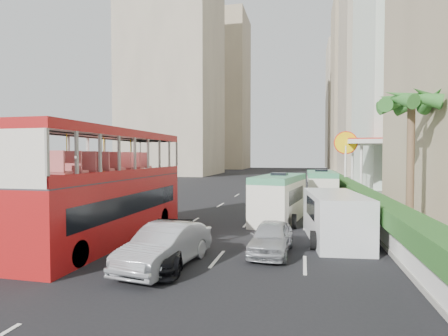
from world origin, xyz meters
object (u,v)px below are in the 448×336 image
(car_silver_lane_b, at_px, (271,253))
(double_decker_bus, at_px, (110,185))
(car_silver_lane_a, at_px, (166,267))
(panel_van_far, at_px, (323,186))
(car_black, at_px, (163,264))
(van_asset, at_px, (281,200))
(palm_tree, at_px, (410,166))
(shell_station, at_px, (378,167))
(minibus_far, at_px, (321,189))
(minibus_near, at_px, (279,198))
(panel_van_near, at_px, (335,217))

(car_silver_lane_b, bearing_deg, double_decker_bus, 177.78)
(car_silver_lane_a, distance_m, panel_van_far, 23.42)
(double_decker_bus, distance_m, car_silver_lane_a, 5.80)
(double_decker_bus, relative_size, car_black, 2.51)
(car_silver_lane_a, height_order, van_asset, same)
(double_decker_bus, bearing_deg, palm_tree, 16.16)
(car_black, xyz_separation_m, shell_station, (12.13, 26.01, 2.75))
(car_silver_lane_b, relative_size, palm_tree, 0.58)
(minibus_far, bearing_deg, shell_station, 59.23)
(double_decker_bus, distance_m, minibus_far, 16.43)
(van_asset, height_order, panel_van_far, panel_van_far)
(minibus_near, distance_m, shell_station, 18.88)
(minibus_far, height_order, shell_station, shell_station)
(car_silver_lane_a, bearing_deg, van_asset, 90.04)
(van_asset, relative_size, shell_station, 0.67)
(panel_van_far, bearing_deg, panel_van_near, -90.01)
(van_asset, bearing_deg, minibus_near, -91.70)
(van_asset, distance_m, minibus_far, 4.92)
(van_asset, height_order, shell_station, shell_station)
(panel_van_near, bearing_deg, minibus_near, 115.98)
(car_silver_lane_a, relative_size, minibus_near, 0.74)
(van_asset, bearing_deg, palm_tree, -65.25)
(shell_station, bearing_deg, minibus_near, -117.37)
(minibus_near, distance_m, panel_van_near, 5.20)
(car_black, xyz_separation_m, minibus_near, (3.47, 9.29, 1.36))
(car_black, height_order, minibus_far, minibus_far)
(car_silver_lane_b, xyz_separation_m, palm_tree, (6.30, 4.76, 3.38))
(minibus_far, xyz_separation_m, panel_van_far, (0.50, 6.28, -0.25))
(car_silver_lane_a, bearing_deg, car_silver_lane_b, 44.32)
(minibus_near, bearing_deg, car_silver_lane_b, -78.83)
(panel_van_near, bearing_deg, car_silver_lane_b, -141.11)
(van_asset, height_order, minibus_far, minibus_far)
(shell_station, bearing_deg, palm_tree, -96.60)
(van_asset, xyz_separation_m, panel_van_near, (3.26, -14.53, 1.08))
(van_asset, xyz_separation_m, panel_van_far, (3.70, 2.78, 1.08))
(minibus_near, relative_size, panel_van_near, 1.13)
(palm_tree, bearing_deg, car_silver_lane_a, -143.24)
(double_decker_bus, relative_size, minibus_far, 1.82)
(car_black, relative_size, shell_station, 0.55)
(van_asset, bearing_deg, car_silver_lane_b, -92.29)
(minibus_near, height_order, minibus_far, minibus_near)
(car_silver_lane_a, xyz_separation_m, minibus_far, (5.99, 16.20, 1.34))
(car_silver_lane_b, height_order, palm_tree, palm_tree)
(minibus_near, distance_m, minibus_far, 7.19)
(car_silver_lane_b, relative_size, minibus_near, 0.61)
(car_silver_lane_b, bearing_deg, car_silver_lane_a, -140.23)
(shell_station, bearing_deg, car_black, -115.00)
(car_black, distance_m, panel_van_far, 23.23)
(car_silver_lane_b, bearing_deg, van_asset, 95.67)
(car_silver_lane_b, bearing_deg, panel_van_far, 84.83)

